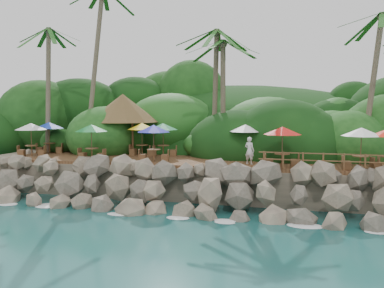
# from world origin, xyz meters

# --- Properties ---
(ground) EXTENTS (140.00, 140.00, 0.00)m
(ground) POSITION_xyz_m (0.00, 0.00, 0.00)
(ground) COLOR #19514F
(ground) RESTS_ON ground
(land_base) EXTENTS (32.00, 25.20, 2.10)m
(land_base) POSITION_xyz_m (0.00, 16.00, 1.05)
(land_base) COLOR gray
(land_base) RESTS_ON ground
(jungle_hill) EXTENTS (44.80, 28.00, 15.40)m
(jungle_hill) POSITION_xyz_m (0.00, 23.50, 0.00)
(jungle_hill) COLOR #143811
(jungle_hill) RESTS_ON ground
(seawall) EXTENTS (29.00, 4.00, 2.30)m
(seawall) POSITION_xyz_m (0.00, 2.00, 1.15)
(seawall) COLOR gray
(seawall) RESTS_ON ground
(terrace) EXTENTS (26.00, 5.00, 0.20)m
(terrace) POSITION_xyz_m (0.00, 6.00, 2.20)
(terrace) COLOR brown
(terrace) RESTS_ON land_base
(jungle_foliage) EXTENTS (44.00, 16.00, 12.00)m
(jungle_foliage) POSITION_xyz_m (0.00, 15.00, 0.00)
(jungle_foliage) COLOR #143811
(jungle_foliage) RESTS_ON ground
(foam_line) EXTENTS (25.20, 0.80, 0.06)m
(foam_line) POSITION_xyz_m (0.00, 0.30, 0.03)
(foam_line) COLOR white
(foam_line) RESTS_ON ground
(palms) EXTENTS (32.50, 7.15, 14.27)m
(palms) POSITION_xyz_m (1.20, 8.73, 11.95)
(palms) COLOR brown
(palms) RESTS_ON ground
(palapa) EXTENTS (5.69, 5.69, 4.60)m
(palapa) POSITION_xyz_m (-6.47, 9.24, 5.79)
(palapa) COLOR brown
(palapa) RESTS_ON ground
(dining_clusters) EXTENTS (25.83, 5.43, 2.41)m
(dining_clusters) POSITION_xyz_m (-0.76, 5.66, 4.30)
(dining_clusters) COLOR brown
(dining_clusters) RESTS_ON terrace
(railing) EXTENTS (8.30, 0.10, 1.00)m
(railing) POSITION_xyz_m (8.82, 3.65, 2.91)
(railing) COLOR brown
(railing) RESTS_ON terrace
(waiter) EXTENTS (0.74, 0.63, 1.73)m
(waiter) POSITION_xyz_m (3.96, 5.05, 3.16)
(waiter) COLOR silver
(waiter) RESTS_ON terrace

